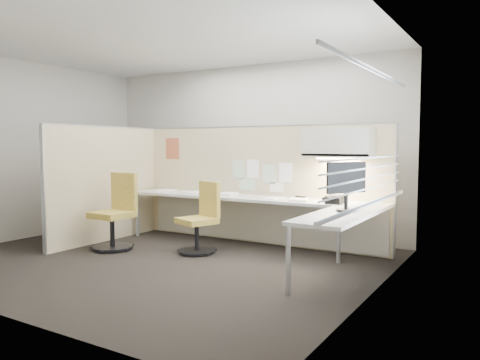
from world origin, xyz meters
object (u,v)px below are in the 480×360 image
Objects in this scene: chair_left at (116,214)px; phone at (334,200)px; chair_right at (201,220)px; desk at (264,208)px; monitor at (346,183)px.

chair_left is 3.06m from phone.
desk is at bearing 56.98° from chair_right.
chair_right is at bearing 120.94° from monitor.
chair_right is (1.18, 0.42, -0.05)m from chair_left.
monitor reaches higher than chair_right.
chair_left is (-1.88, -0.95, -0.10)m from desk.
monitor is at bearing 7.56° from chair_left.
chair_right reaches higher than desk.
desk is 7.23× the size of monitor.
chair_left is 3.31m from monitor.
chair_right is at bearing 21.04° from chair_left.
phone is (2.89, 0.96, 0.28)m from chair_left.
phone is at bearing 19.75° from chair_left.
chair_right is (-0.70, -0.53, -0.15)m from desk.
monitor is at bearing 17.90° from chair_right.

